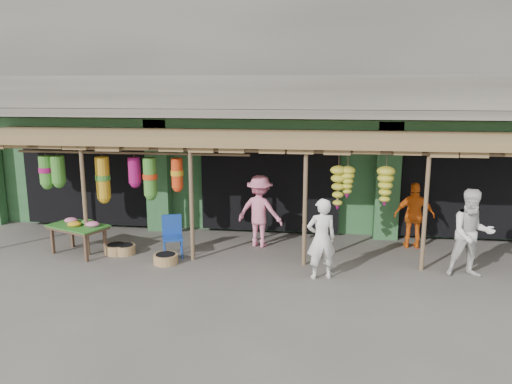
# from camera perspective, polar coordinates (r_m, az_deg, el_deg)

# --- Properties ---
(ground) EXTENTS (80.00, 80.00, 0.00)m
(ground) POSITION_cam_1_polar(r_m,az_deg,el_deg) (11.39, 0.43, -7.72)
(ground) COLOR #514C47
(ground) RESTS_ON ground
(building) EXTENTS (16.40, 6.80, 7.00)m
(building) POSITION_cam_1_polar(r_m,az_deg,el_deg) (15.58, 2.69, 10.21)
(building) COLOR gray
(building) RESTS_ON ground
(awning) EXTENTS (14.00, 2.70, 2.79)m
(awning) POSITION_cam_1_polar(r_m,az_deg,el_deg) (11.61, 0.27, 5.73)
(awning) COLOR brown
(awning) RESTS_ON ground
(flower_table) EXTENTS (1.55, 1.25, 0.81)m
(flower_table) POSITION_cam_1_polar(r_m,az_deg,el_deg) (12.28, -19.58, -3.76)
(flower_table) COLOR #4F3828
(flower_table) RESTS_ON ground
(blue_chair) EXTENTS (0.58, 0.59, 0.95)m
(blue_chair) POSITION_cam_1_polar(r_m,az_deg,el_deg) (11.65, -9.55, -4.71)
(blue_chair) COLOR #173B96
(blue_chair) RESTS_ON ground
(basket_left) EXTENTS (0.69, 0.69, 0.22)m
(basket_left) POSITION_cam_1_polar(r_m,az_deg,el_deg) (12.19, -15.67, -6.30)
(basket_left) COLOR olive
(basket_left) RESTS_ON ground
(basket_mid) EXTENTS (0.57, 0.57, 0.21)m
(basket_mid) POSITION_cam_1_polar(r_m,az_deg,el_deg) (11.30, -10.28, -7.53)
(basket_mid) COLOR #9C7E46
(basket_mid) RESTS_ON ground
(basket_right) EXTENTS (0.58, 0.58, 0.22)m
(basket_right) POSITION_cam_1_polar(r_m,az_deg,el_deg) (12.11, -14.73, -6.38)
(basket_right) COLOR #A67A4D
(basket_right) RESTS_ON ground
(person_front) EXTENTS (0.70, 0.56, 1.66)m
(person_front) POSITION_cam_1_polar(r_m,az_deg,el_deg) (10.17, 7.48, -5.32)
(person_front) COLOR white
(person_front) RESTS_ON ground
(person_right) EXTENTS (0.92, 0.73, 1.83)m
(person_right) POSITION_cam_1_polar(r_m,az_deg,el_deg) (11.04, 23.42, -4.39)
(person_right) COLOR silver
(person_right) RESTS_ON ground
(person_vendor) EXTENTS (0.96, 0.43, 1.61)m
(person_vendor) POSITION_cam_1_polar(r_m,az_deg,el_deg) (12.57, 17.64, -2.58)
(person_vendor) COLOR orange
(person_vendor) RESTS_ON ground
(person_shopper) EXTENTS (1.26, 0.91, 1.75)m
(person_shopper) POSITION_cam_1_polar(r_m,az_deg,el_deg) (12.10, 0.43, -2.19)
(person_shopper) COLOR pink
(person_shopper) RESTS_ON ground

